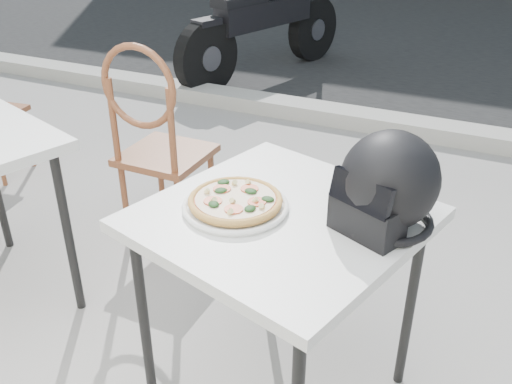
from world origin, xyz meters
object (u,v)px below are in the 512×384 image
at_px(cafe_table_main, 281,232).
at_px(motorcycle, 265,26).
at_px(pizza, 235,200).
at_px(cafe_chair_main, 155,136).
at_px(plate, 235,206).
at_px(helmet, 387,186).

xyz_separation_m(cafe_table_main, motorcycle, (-1.69, 3.65, -0.22)).
relative_size(cafe_table_main, motorcycle, 0.48).
distance_m(cafe_table_main, pizza, 0.18).
bearing_deg(cafe_chair_main, plate, 138.37).
bearing_deg(cafe_table_main, helmet, 12.93).
bearing_deg(motorcycle, cafe_chair_main, -57.88).
height_order(pizza, motorcycle, motorcycle).
height_order(plate, cafe_chair_main, cafe_chair_main).
relative_size(plate, pizza, 1.04).
height_order(pizza, helmet, helmet).
distance_m(pizza, motorcycle, 4.01).
height_order(plate, motorcycle, motorcycle).
distance_m(helmet, motorcycle, 4.12).
xyz_separation_m(pizza, helmet, (0.45, 0.11, 0.10)).
distance_m(cafe_table_main, plate, 0.17).
distance_m(cafe_table_main, cafe_chair_main, 1.19).
xyz_separation_m(helmet, motorcycle, (-2.00, 3.58, -0.43)).
height_order(plate, helmet, helmet).
xyz_separation_m(cafe_table_main, cafe_chair_main, (-0.96, 0.69, -0.10)).
height_order(cafe_chair_main, motorcycle, motorcycle).
xyz_separation_m(cafe_table_main, plate, (-0.15, -0.03, 0.08)).
bearing_deg(plate, motorcycle, 112.72).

